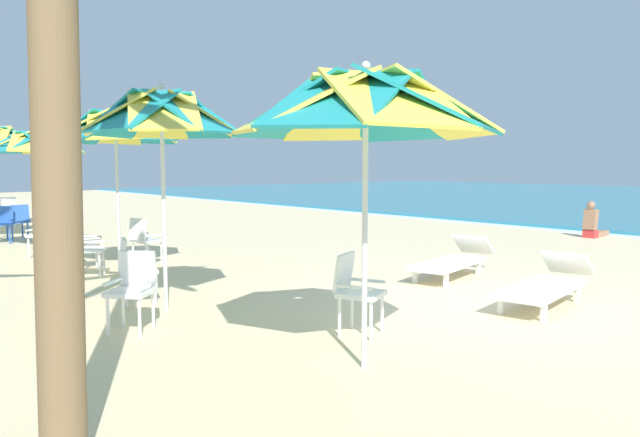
{
  "coord_description": "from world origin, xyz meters",
  "views": [
    {
      "loc": [
        4.2,
        -6.31,
        1.8
      ],
      "look_at": [
        -2.6,
        -0.52,
        1.0
      ],
      "focal_mm": 33.07,
      "sensor_mm": 36.0,
      "label": 1
    }
  ],
  "objects_px": {
    "plastic_chair_0": "(355,288)",
    "plastic_chair_8": "(3,222)",
    "beach_umbrella_0": "(366,107)",
    "plastic_chair_10": "(8,210)",
    "plastic_chair_2": "(133,286)",
    "plastic_chair_4": "(144,238)",
    "plastic_chair_5": "(85,246)",
    "sun_lounger_1": "(453,260)",
    "beachgoer_seated": "(593,226)",
    "beach_umbrella_3": "(36,144)",
    "beach_umbrella_1": "(162,117)",
    "plastic_chair_3": "(82,241)",
    "plastic_chair_6": "(45,232)",
    "beach_umbrella_2": "(116,129)",
    "plastic_chair_7": "(18,220)",
    "sun_lounger_0": "(547,284)",
    "plastic_chair_1": "(134,267)"
  },
  "relations": [
    {
      "from": "plastic_chair_3",
      "to": "beachgoer_seated",
      "type": "bearing_deg",
      "value": 72.06
    },
    {
      "from": "beach_umbrella_0",
      "to": "plastic_chair_8",
      "type": "distance_m",
      "value": 11.73
    },
    {
      "from": "plastic_chair_0",
      "to": "plastic_chair_10",
      "type": "relative_size",
      "value": 1.0
    },
    {
      "from": "plastic_chair_5",
      "to": "beach_umbrella_1",
      "type": "bearing_deg",
      "value": -0.98
    },
    {
      "from": "beach_umbrella_3",
      "to": "beach_umbrella_0",
      "type": "bearing_deg",
      "value": 1.13
    },
    {
      "from": "beach_umbrella_2",
      "to": "sun_lounger_1",
      "type": "xyz_separation_m",
      "value": [
        3.85,
        3.99,
        -2.13
      ]
    },
    {
      "from": "plastic_chair_2",
      "to": "plastic_chair_6",
      "type": "relative_size",
      "value": 1.0
    },
    {
      "from": "plastic_chair_7",
      "to": "beachgoer_seated",
      "type": "bearing_deg",
      "value": 51.73
    },
    {
      "from": "beach_umbrella_0",
      "to": "sun_lounger_0",
      "type": "height_order",
      "value": "beach_umbrella_0"
    },
    {
      "from": "plastic_chair_8",
      "to": "plastic_chair_4",
      "type": "bearing_deg",
      "value": 13.39
    },
    {
      "from": "beach_umbrella_1",
      "to": "beachgoer_seated",
      "type": "bearing_deg",
      "value": 90.53
    },
    {
      "from": "plastic_chair_5",
      "to": "plastic_chair_2",
      "type": "bearing_deg",
      "value": -10.99
    },
    {
      "from": "plastic_chair_2",
      "to": "beach_umbrella_3",
      "type": "relative_size",
      "value": 0.33
    },
    {
      "from": "plastic_chair_3",
      "to": "sun_lounger_0",
      "type": "xyz_separation_m",
      "value": [
        6.66,
        3.64,
        -0.22
      ]
    },
    {
      "from": "plastic_chair_5",
      "to": "sun_lounger_0",
      "type": "relative_size",
      "value": 0.39
    },
    {
      "from": "beach_umbrella_0",
      "to": "plastic_chair_10",
      "type": "distance_m",
      "value": 15.77
    },
    {
      "from": "sun_lounger_0",
      "to": "plastic_chair_0",
      "type": "bearing_deg",
      "value": -103.47
    },
    {
      "from": "plastic_chair_5",
      "to": "sun_lounger_0",
      "type": "bearing_deg",
      "value": 33.34
    },
    {
      "from": "plastic_chair_1",
      "to": "beach_umbrella_2",
      "type": "relative_size",
      "value": 0.31
    },
    {
      "from": "plastic_chair_0",
      "to": "plastic_chair_4",
      "type": "bearing_deg",
      "value": 178.67
    },
    {
      "from": "plastic_chair_0",
      "to": "beach_umbrella_2",
      "type": "xyz_separation_m",
      "value": [
        -5.16,
        -0.53,
        1.91
      ]
    },
    {
      "from": "beach_umbrella_0",
      "to": "plastic_chair_5",
      "type": "height_order",
      "value": "beach_umbrella_0"
    },
    {
      "from": "beach_umbrella_2",
      "to": "plastic_chair_5",
      "type": "bearing_deg",
      "value": -93.14
    },
    {
      "from": "beach_umbrella_2",
      "to": "plastic_chair_8",
      "type": "relative_size",
      "value": 3.23
    },
    {
      "from": "beach_umbrella_1",
      "to": "plastic_chair_2",
      "type": "bearing_deg",
      "value": -49.97
    },
    {
      "from": "plastic_chair_2",
      "to": "plastic_chair_7",
      "type": "bearing_deg",
      "value": 173.41
    },
    {
      "from": "sun_lounger_1",
      "to": "plastic_chair_2",
      "type": "bearing_deg",
      "value": -93.87
    },
    {
      "from": "plastic_chair_0",
      "to": "beach_umbrella_1",
      "type": "bearing_deg",
      "value": -152.95
    },
    {
      "from": "beach_umbrella_1",
      "to": "beach_umbrella_2",
      "type": "xyz_separation_m",
      "value": [
        -2.97,
        0.6,
        0.02
      ]
    },
    {
      "from": "beach_umbrella_1",
      "to": "plastic_chair_6",
      "type": "relative_size",
      "value": 3.22
    },
    {
      "from": "plastic_chair_4",
      "to": "beach_umbrella_3",
      "type": "bearing_deg",
      "value": -161.03
    },
    {
      "from": "beach_umbrella_0",
      "to": "beach_umbrella_3",
      "type": "distance_m",
      "value": 9.39
    },
    {
      "from": "plastic_chair_0",
      "to": "plastic_chair_2",
      "type": "relative_size",
      "value": 1.0
    },
    {
      "from": "plastic_chair_0",
      "to": "plastic_chair_2",
      "type": "distance_m",
      "value": 2.42
    },
    {
      "from": "plastic_chair_0",
      "to": "sun_lounger_1",
      "type": "xyz_separation_m",
      "value": [
        -1.31,
        3.46,
        -0.22
      ]
    },
    {
      "from": "plastic_chair_3",
      "to": "beach_umbrella_1",
      "type": "bearing_deg",
      "value": -4.08
    },
    {
      "from": "plastic_chair_1",
      "to": "sun_lounger_1",
      "type": "bearing_deg",
      "value": 72.06
    },
    {
      "from": "plastic_chair_3",
      "to": "plastic_chair_4",
      "type": "relative_size",
      "value": 1.0
    },
    {
      "from": "plastic_chair_10",
      "to": "sun_lounger_0",
      "type": "distance_m",
      "value": 15.75
    },
    {
      "from": "plastic_chair_5",
      "to": "sun_lounger_1",
      "type": "height_order",
      "value": "plastic_chair_5"
    },
    {
      "from": "beach_umbrella_0",
      "to": "plastic_chair_2",
      "type": "height_order",
      "value": "beach_umbrella_0"
    },
    {
      "from": "beach_umbrella_2",
      "to": "plastic_chair_5",
      "type": "relative_size",
      "value": 3.23
    },
    {
      "from": "beach_umbrella_2",
      "to": "plastic_chair_5",
      "type": "height_order",
      "value": "beach_umbrella_2"
    },
    {
      "from": "plastic_chair_2",
      "to": "plastic_chair_3",
      "type": "bearing_deg",
      "value": 168.19
    },
    {
      "from": "beachgoer_seated",
      "to": "beach_umbrella_3",
      "type": "bearing_deg",
      "value": -118.76
    },
    {
      "from": "plastic_chair_6",
      "to": "plastic_chair_7",
      "type": "xyz_separation_m",
      "value": [
        -3.34,
        0.31,
        0.0
      ]
    },
    {
      "from": "plastic_chair_6",
      "to": "beach_umbrella_1",
      "type": "bearing_deg",
      "value": -1.55
    },
    {
      "from": "plastic_chair_0",
      "to": "plastic_chair_8",
      "type": "height_order",
      "value": "same"
    },
    {
      "from": "plastic_chair_5",
      "to": "plastic_chair_8",
      "type": "xyz_separation_m",
      "value": [
        -5.57,
        -0.01,
        0.0
      ]
    },
    {
      "from": "beach_umbrella_2",
      "to": "plastic_chair_8",
      "type": "distance_m",
      "value": 5.94
    }
  ]
}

